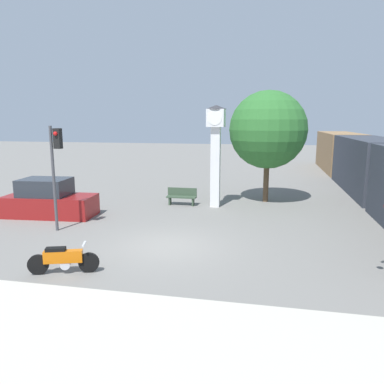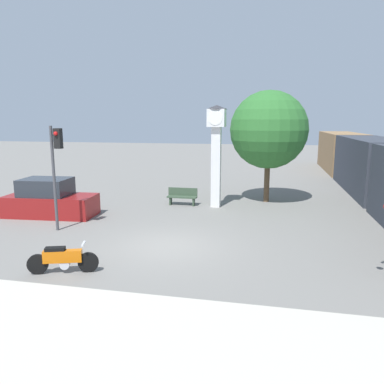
% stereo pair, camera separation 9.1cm
% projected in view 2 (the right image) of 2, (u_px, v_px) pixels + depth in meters
% --- Properties ---
extents(ground_plane, '(120.00, 120.00, 0.00)m').
position_uv_depth(ground_plane, '(167.00, 246.00, 13.60)').
color(ground_plane, slate).
extents(sidewalk_strip, '(36.00, 6.00, 0.10)m').
position_uv_depth(sidewalk_strip, '(63.00, 366.00, 6.87)').
color(sidewalk_strip, '#BCB7A8').
rests_on(sidewalk_strip, ground_plane).
extents(motorcycle, '(2.00, 0.79, 0.92)m').
position_uv_depth(motorcycle, '(63.00, 259.00, 11.12)').
color(motorcycle, black).
rests_on(motorcycle, ground_plane).
extents(clock_tower, '(1.07, 1.07, 5.26)m').
position_uv_depth(clock_tower, '(216.00, 141.00, 19.21)').
color(clock_tower, white).
rests_on(clock_tower, ground_plane).
extents(freight_train, '(2.80, 31.92, 3.40)m').
position_uv_depth(freight_train, '(371.00, 165.00, 23.68)').
color(freight_train, '#333842').
rests_on(freight_train, ground_plane).
extents(traffic_light, '(0.50, 0.35, 4.29)m').
position_uv_depth(traffic_light, '(56.00, 160.00, 15.00)').
color(traffic_light, '#47474C').
rests_on(traffic_light, ground_plane).
extents(street_tree, '(4.23, 4.23, 6.11)m').
position_uv_depth(street_tree, '(269.00, 130.00, 20.32)').
color(street_tree, brown).
rests_on(street_tree, ground_plane).
extents(bench, '(1.60, 0.44, 0.92)m').
position_uv_depth(bench, '(182.00, 196.00, 20.15)').
color(bench, '#384C38').
rests_on(bench, ground_plane).
extents(parked_car, '(4.33, 2.12, 1.80)m').
position_uv_depth(parked_car, '(50.00, 200.00, 17.81)').
color(parked_car, maroon).
rests_on(parked_car, ground_plane).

